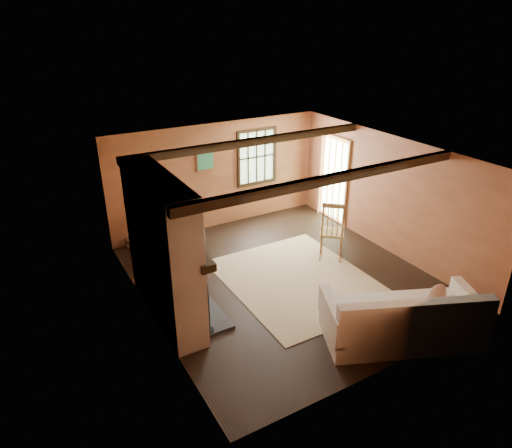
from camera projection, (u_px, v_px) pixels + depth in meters
ground at (283, 278)px, 8.58m from camera, size 5.50×5.50×0.00m
room_envelope at (288, 190)px, 8.19m from camera, size 5.02×5.52×2.44m
fireplace at (165, 255)px, 7.11m from camera, size 1.02×2.30×2.40m
rug at (298, 280)px, 8.51m from camera, size 2.50×3.00×0.01m
rocking_chair at (332, 231)px, 9.27m from camera, size 0.88×0.93×1.17m
sofa at (403, 321)px, 6.83m from camera, size 2.53×1.85×0.94m
firewood_pile at (143, 240)px, 9.73m from camera, size 0.73×0.13×0.27m
laundry_basket at (191, 233)px, 9.97m from camera, size 0.53×0.42×0.30m
basket_pillow at (191, 223)px, 9.86m from camera, size 0.42×0.36×0.18m
armchair at (159, 236)px, 9.33m from camera, size 1.14×1.13×0.75m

